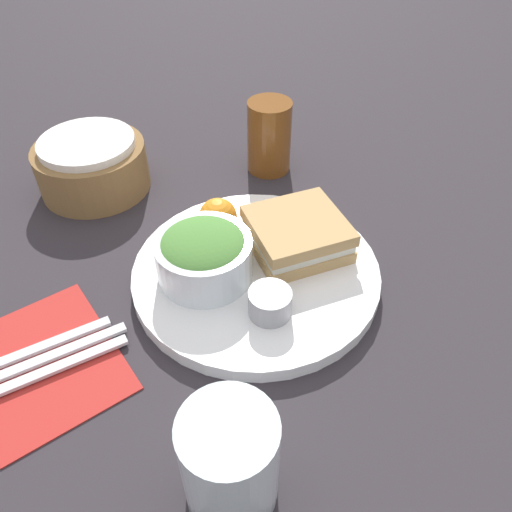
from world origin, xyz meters
TOP-DOWN VIEW (x-y plane):
  - ground_plane at (0.00, 0.00)m, footprint 4.00×4.00m
  - plate at (0.00, 0.00)m, footprint 0.31×0.31m
  - sandwich at (0.07, -0.00)m, footprint 0.14×0.14m
  - salad_bowl at (-0.06, 0.03)m, footprint 0.12×0.12m
  - dressing_cup at (-0.03, -0.07)m, footprint 0.05×0.05m
  - orange_wedge at (-0.00, 0.09)m, footprint 0.05×0.05m
  - drink_glass at (0.17, 0.20)m, footprint 0.07×0.07m
  - bread_basket at (-0.09, 0.31)m, footprint 0.17×0.17m
  - napkin at (-0.27, 0.03)m, footprint 0.15×0.19m
  - fork at (-0.27, 0.01)m, footprint 0.18×0.03m
  - knife at (-0.27, 0.03)m, footprint 0.19×0.03m
  - spoon at (-0.26, 0.05)m, footprint 0.16×0.03m
  - water_glass at (-0.18, -0.21)m, footprint 0.08×0.08m

SIDE VIEW (x-z plane):
  - ground_plane at x=0.00m, z-range 0.00..0.00m
  - napkin at x=-0.27m, z-range 0.00..0.00m
  - fork at x=-0.27m, z-range 0.00..0.01m
  - knife at x=-0.27m, z-range 0.00..0.01m
  - spoon at x=-0.26m, z-range 0.00..0.01m
  - plate at x=0.00m, z-range 0.00..0.02m
  - dressing_cup at x=-0.03m, z-range 0.02..0.05m
  - bread_basket at x=-0.09m, z-range 0.00..0.08m
  - sandwich at x=0.07m, z-range 0.02..0.06m
  - orange_wedge at x=0.00m, z-range 0.02..0.07m
  - salad_bowl at x=-0.06m, z-range 0.02..0.09m
  - water_glass at x=-0.18m, z-range 0.00..0.11m
  - drink_glass at x=0.17m, z-range 0.00..0.12m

